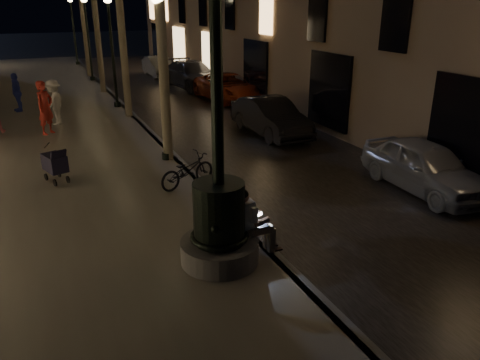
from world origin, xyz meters
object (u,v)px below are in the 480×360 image
lamp_curb_a (161,53)px  car_fifth (159,66)px  seated_man_laptop (251,220)px  pedestrian_white (54,102)px  car_rear (192,75)px  bicycle (187,170)px  lamp_curb_c (87,26)px  lamp_curb_b (111,35)px  fountain_lamppost (219,209)px  pedestrian_red (45,108)px  car_second (270,117)px  stroller (55,163)px  car_front (425,166)px  car_third (228,87)px  lamp_curb_d (73,21)px  pedestrian_blue (17,92)px

lamp_curb_a → car_fifth: bearing=76.0°
seated_man_laptop → pedestrian_white: (-2.57, 11.77, 0.14)m
car_rear → bicycle: car_rear is taller
car_rear → lamp_curb_c: bearing=137.5°
lamp_curb_b → car_fifth: (4.30, 9.19, -2.61)m
fountain_lamppost → pedestrian_red: (-2.33, 10.43, -0.09)m
bicycle → fountain_lamppost: bearing=151.5°
lamp_curb_a → lamp_curb_b: (0.00, 8.00, 0.00)m
seated_man_laptop → lamp_curb_c: (0.09, 22.00, 2.34)m
lamp_curb_a → lamp_curb_c: 16.00m
car_fifth → car_second: bearing=-90.2°
stroller → car_front: bearing=-43.1°
car_third → stroller: bearing=-136.2°
stroller → bicycle: 3.41m
car_front → car_third: bearing=92.9°
lamp_curb_d → bicycle: size_ratio=3.04×
pedestrian_white → bicycle: bearing=46.4°
fountain_lamppost → pedestrian_blue: (-3.25, 14.78, -0.22)m
lamp_curb_a → pedestrian_white: lamp_curb_a is taller
stroller → pedestrian_red: size_ratio=0.55×
lamp_curb_b → car_rear: 7.02m
lamp_curb_a → bicycle: (-0.10, -2.30, -2.62)m
lamp_curb_b → lamp_curb_d: 16.00m
car_front → car_second: bearing=102.5°
car_third → pedestrian_red: bearing=-158.3°
car_second → car_fifth: size_ratio=1.05×
lamp_curb_c → stroller: size_ratio=4.70×
seated_man_laptop → car_second: seated_man_laptop is taller
lamp_curb_b → lamp_curb_c: size_ratio=1.00×
lamp_curb_d → lamp_curb_c: bearing=-90.0°
pedestrian_blue → car_third: bearing=70.1°
car_third → pedestrian_white: 8.41m
lamp_curb_b → lamp_curb_d: same height
car_second → car_fifth: (-0.07, 15.37, -0.03)m
car_front → car_third: 12.74m
lamp_curb_a → car_front: bearing=-39.4°
lamp_curb_b → stroller: 9.53m
stroller → car_front: (8.59, -3.86, -0.07)m
car_fifth → pedestrian_blue: size_ratio=2.39×
car_rear → car_front: bearing=-93.8°
seated_man_laptop → lamp_curb_b: (0.09, 14.00, 2.34)m
lamp_curb_d → car_second: lamp_curb_d is taller
car_fifth → lamp_curb_d: bearing=121.8°
car_second → car_third: car_second is taller
car_front → pedestrian_red: bearing=136.0°
lamp_curb_d → car_rear: lamp_curb_d is taller
car_third → car_fifth: car_third is taller
lamp_curb_a → stroller: 4.04m
lamp_curb_b → pedestrian_red: size_ratio=2.60×
car_rear → fountain_lamppost: bearing=-112.9°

